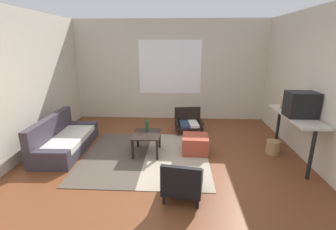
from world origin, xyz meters
TOP-DOWN VIEW (x-y plane):
  - ground_plane at (0.00, 0.00)m, footprint 7.80×7.80m
  - far_wall_with_window at (0.00, 3.06)m, footprint 5.60×0.13m
  - side_wall_right at (2.66, 0.30)m, footprint 0.12×6.60m
  - side_wall_left at (-2.66, 0.30)m, footprint 0.12×6.60m
  - area_rug at (-0.35, 0.51)m, footprint 2.36×2.29m
  - couch at (-2.03, 0.69)m, footprint 0.80×1.75m
  - coffee_table at (-0.34, 0.64)m, footprint 0.53×0.62m
  - armchair_by_window at (0.50, 1.93)m, footprint 0.70×0.62m
  - armchair_striped_foreground at (0.34, -0.78)m, footprint 0.61×0.64m
  - ottoman_orange at (0.60, 0.73)m, footprint 0.52×0.52m
  - console_shelf at (2.34, 0.52)m, footprint 0.44×1.47m
  - crt_television at (2.34, 0.40)m, footprint 0.48×0.36m
  - clay_vase at (2.34, 0.93)m, footprint 0.22×0.22m
  - glass_bottle at (-0.36, 0.81)m, footprint 0.06×0.06m
  - wicker_basket at (2.12, 0.77)m, footprint 0.26×0.26m

SIDE VIEW (x-z plane):
  - ground_plane at x=0.00m, z-range 0.00..0.00m
  - area_rug at x=-0.35m, z-range 0.00..0.01m
  - wicker_basket at x=2.12m, z-range 0.00..0.26m
  - ottoman_orange at x=0.60m, z-range 0.00..0.35m
  - couch at x=-2.03m, z-range -0.14..0.56m
  - armchair_striped_foreground at x=0.34m, z-range -0.04..0.54m
  - armchair_by_window at x=0.50m, z-range -0.03..0.54m
  - coffee_table at x=-0.34m, z-range 0.13..0.54m
  - glass_bottle at x=-0.36m, z-range 0.39..0.64m
  - console_shelf at x=2.34m, z-range 0.34..1.21m
  - clay_vase at x=2.34m, z-range 0.83..1.14m
  - crt_television at x=2.34m, z-range 0.87..1.30m
  - side_wall_right at x=2.66m, z-range 0.00..2.70m
  - side_wall_left at x=-2.66m, z-range 0.00..2.70m
  - far_wall_with_window at x=0.00m, z-range 0.00..2.70m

